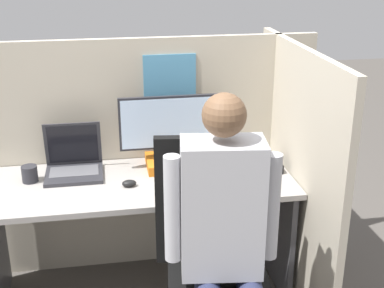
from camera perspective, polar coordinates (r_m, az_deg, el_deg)
cubicle_panel_back at (r=3.15m, az=-6.09°, el=-1.35°), size 2.13×0.05×1.39m
cubicle_panel_right at (r=2.96m, az=10.90°, el=-3.24°), size 0.04×1.25×1.39m
desk at (r=2.92m, az=-5.52°, el=-6.74°), size 1.63×0.62×0.70m
paper_box at (r=3.00m, az=-1.73°, el=-1.93°), size 0.33×0.24×0.05m
monitor at (r=2.92m, az=-1.79°, el=2.01°), size 0.61×0.19×0.36m
laptop at (r=2.96m, az=-12.49°, el=-2.17°), size 0.30×0.26×0.27m
mouse at (r=2.78m, az=-6.72°, el=-4.19°), size 0.07×0.05×0.04m
stapler at (r=3.00m, az=8.84°, el=-2.22°), size 0.05×0.16×0.05m
carrot_toy at (r=2.64m, az=-3.01°, el=-5.38°), size 0.04×0.13×0.04m
office_chair at (r=2.48m, az=2.16°, el=-12.27°), size 0.54×0.59×1.08m
person at (r=2.23m, az=3.63°, el=-9.42°), size 0.48×0.45×1.35m
pen_cup at (r=2.93m, az=-16.93°, el=-3.07°), size 0.08×0.08×0.09m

